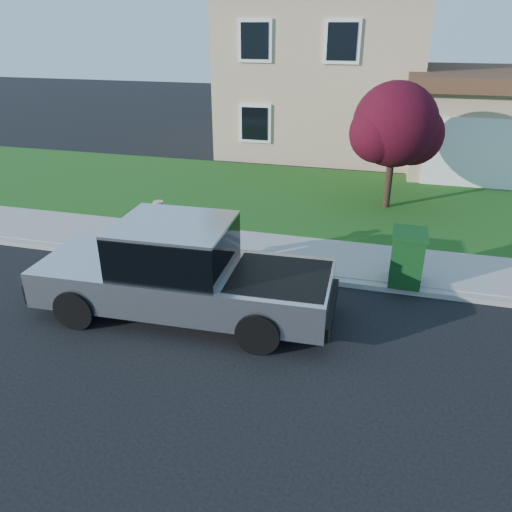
% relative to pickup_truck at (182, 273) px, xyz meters
% --- Properties ---
extents(ground, '(80.00, 80.00, 0.00)m').
position_rel_pickup_truck_xyz_m(ground, '(0.53, -0.94, -0.88)').
color(ground, black).
rests_on(ground, ground).
extents(curb, '(40.00, 0.20, 0.12)m').
position_rel_pickup_truck_xyz_m(curb, '(1.53, 1.96, -0.82)').
color(curb, gray).
rests_on(curb, ground).
extents(sidewalk, '(40.00, 2.00, 0.15)m').
position_rel_pickup_truck_xyz_m(sidewalk, '(1.53, 3.06, -0.81)').
color(sidewalk, gray).
rests_on(sidewalk, ground).
extents(lawn, '(40.00, 7.00, 0.10)m').
position_rel_pickup_truck_xyz_m(lawn, '(1.53, 7.56, -0.83)').
color(lawn, '#234A15').
rests_on(lawn, ground).
extents(house, '(14.00, 11.30, 6.85)m').
position_rel_pickup_truck_xyz_m(house, '(1.84, 15.45, 2.28)').
color(house, tan).
rests_on(house, ground).
extents(pickup_truck, '(5.84, 2.27, 1.90)m').
position_rel_pickup_truck_xyz_m(pickup_truck, '(0.00, 0.00, 0.00)').
color(pickup_truck, black).
rests_on(pickup_truck, ground).
extents(woman, '(0.66, 0.49, 1.80)m').
position_rel_pickup_truck_xyz_m(woman, '(-1.02, 1.28, -0.03)').
color(woman, '#E7907F').
rests_on(woman, ground).
extents(ornamental_tree, '(2.68, 2.42, 3.68)m').
position_rel_pickup_truck_xyz_m(ornamental_tree, '(3.68, 7.20, 1.57)').
color(ornamental_tree, black).
rests_on(ornamental_tree, lawn).
extents(trash_bin, '(0.73, 0.83, 1.17)m').
position_rel_pickup_truck_xyz_m(trash_bin, '(4.17, 2.16, -0.14)').
color(trash_bin, '#103B14').
rests_on(trash_bin, sidewalk).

